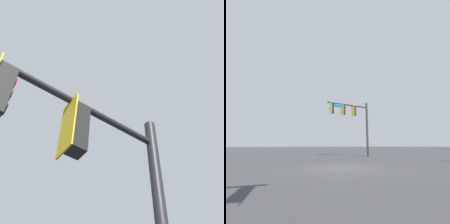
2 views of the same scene
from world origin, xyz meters
TOP-DOWN VIEW (x-y plane):
  - signal_pole_near at (-6.07, -7.99)m, footprint 5.67×0.71m

SIDE VIEW (x-z plane):
  - signal_pole_near at x=-6.07m, z-range 1.33..7.97m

